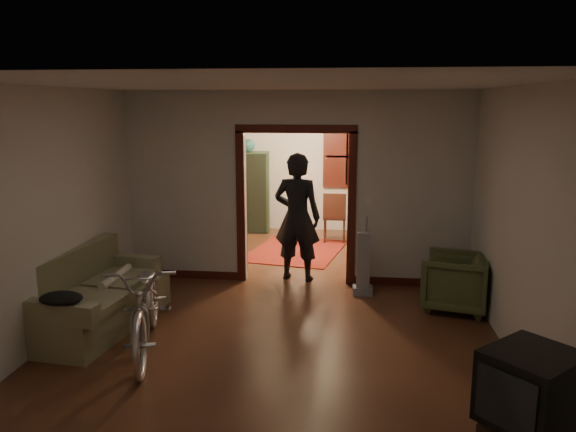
% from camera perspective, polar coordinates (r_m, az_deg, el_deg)
% --- Properties ---
extents(floor, '(5.00, 8.50, 0.01)m').
position_cam_1_polar(floor, '(7.78, 0.25, -8.25)').
color(floor, '#3E2013').
rests_on(floor, ground).
extents(ceiling, '(5.00, 8.50, 0.01)m').
position_cam_1_polar(ceiling, '(7.33, 0.27, 12.82)').
color(ceiling, white).
rests_on(ceiling, floor).
extents(wall_back, '(5.00, 0.02, 2.80)m').
position_cam_1_polar(wall_back, '(11.63, 2.54, 5.38)').
color(wall_back, beige).
rests_on(wall_back, floor).
extents(wall_left, '(0.02, 8.50, 2.80)m').
position_cam_1_polar(wall_left, '(8.09, -17.64, 2.20)').
color(wall_left, beige).
rests_on(wall_left, floor).
extents(wall_right, '(0.02, 8.50, 2.80)m').
position_cam_1_polar(wall_right, '(7.58, 19.40, 1.51)').
color(wall_right, beige).
rests_on(wall_right, floor).
extents(partition_wall, '(5.00, 0.14, 2.80)m').
position_cam_1_polar(partition_wall, '(8.17, 0.83, 2.82)').
color(partition_wall, beige).
rests_on(partition_wall, floor).
extents(door_casing, '(1.74, 0.20, 2.32)m').
position_cam_1_polar(door_casing, '(8.22, 0.83, 0.75)').
color(door_casing, '#3E140E').
rests_on(door_casing, floor).
extents(far_window, '(0.98, 0.06, 1.28)m').
position_cam_1_polar(far_window, '(11.55, 6.02, 6.03)').
color(far_window, black).
rests_on(far_window, wall_back).
extents(chandelier, '(0.24, 0.24, 0.24)m').
position_cam_1_polar(chandelier, '(9.82, 1.87, 9.83)').
color(chandelier, '#FFE0A5').
rests_on(chandelier, ceiling).
extents(light_switch, '(0.08, 0.01, 0.12)m').
position_cam_1_polar(light_switch, '(8.08, 8.21, 1.54)').
color(light_switch, silver).
rests_on(light_switch, partition_wall).
extents(sofa, '(1.14, 2.08, 0.91)m').
position_cam_1_polar(sofa, '(7.03, -18.77, -7.13)').
color(sofa, '#6F6F4A').
rests_on(sofa, floor).
extents(rolled_paper, '(0.10, 0.80, 0.10)m').
position_cam_1_polar(rolled_paper, '(7.23, -17.09, -5.90)').
color(rolled_paper, beige).
rests_on(rolled_paper, sofa).
extents(jacket, '(0.44, 0.33, 0.13)m').
position_cam_1_polar(jacket, '(6.18, -22.07, -7.75)').
color(jacket, black).
rests_on(jacket, sofa).
extents(bicycle, '(1.17, 2.09, 1.04)m').
position_cam_1_polar(bicycle, '(6.23, -14.09, -8.64)').
color(bicycle, silver).
rests_on(bicycle, floor).
extents(armchair, '(0.98, 0.96, 0.73)m').
position_cam_1_polar(armchair, '(7.56, 16.61, -6.42)').
color(armchair, '#4A552F').
rests_on(armchair, floor).
extents(crt_tv, '(0.78, 0.78, 0.50)m').
position_cam_1_polar(crt_tv, '(4.26, 23.45, -15.64)').
color(crt_tv, black).
rests_on(crt_tv, tv_stand).
extents(vacuum, '(0.32, 0.28, 0.89)m').
position_cam_1_polar(vacuum, '(7.85, 7.65, -4.80)').
color(vacuum, gray).
rests_on(vacuum, floor).
extents(person, '(0.76, 0.57, 1.92)m').
position_cam_1_polar(person, '(8.31, 0.93, -0.12)').
color(person, black).
rests_on(person, floor).
extents(oriental_rug, '(1.85, 2.22, 0.02)m').
position_cam_1_polar(oriental_rug, '(10.12, 0.84, -3.55)').
color(oriental_rug, maroon).
rests_on(oriental_rug, floor).
extents(locker, '(0.86, 0.53, 1.65)m').
position_cam_1_polar(locker, '(11.57, -3.99, 2.44)').
color(locker, '#223923').
rests_on(locker, floor).
extents(globe, '(0.26, 0.26, 0.26)m').
position_cam_1_polar(globe, '(11.45, -4.07, 7.98)').
color(globe, '#1E5972').
rests_on(globe, locker).
extents(desk, '(1.00, 0.65, 0.69)m').
position_cam_1_polar(desk, '(11.17, 8.76, -0.47)').
color(desk, '#321810').
rests_on(desk, floor).
extents(desk_chair, '(0.49, 0.49, 0.96)m').
position_cam_1_polar(desk_chair, '(10.76, 4.77, -0.09)').
color(desk_chair, '#321810').
rests_on(desk_chair, floor).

